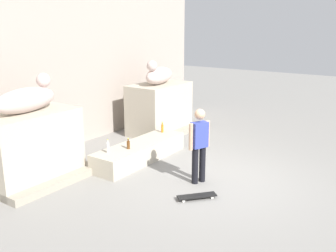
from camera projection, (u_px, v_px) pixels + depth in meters
The scene contains 13 objects.
ground_plane at pixel (222, 181), 8.47m from camera, with size 40.00×40.00×0.00m, color gray.
facade_wall at pixel (64, 46), 10.51m from camera, with size 11.50×0.60×5.65m, color #A6998E.
pedestal_left at pixel (30, 147), 8.30m from camera, with size 2.07×1.20×1.59m, color #B7AD99.
pedestal_right at pixel (160, 108), 12.10m from camera, with size 2.07×1.20×1.59m, color #B7AD99.
statue_reclining_left at pixel (27, 99), 8.05m from camera, with size 1.66×0.77×0.78m.
statue_reclining_right at pixel (159, 75), 11.78m from camera, with size 1.68×0.90×0.78m.
ledge_block at pixel (140, 152), 9.71m from camera, with size 2.88×0.81×0.47m, color #B7AD99.
skater at pixel (199, 143), 8.18m from camera, with size 0.51×0.32×1.67m.
skateboard at pixel (197, 196), 7.60m from camera, with size 0.74×0.67×0.08m.
bottle_orange at pixel (162, 128), 10.56m from camera, with size 0.07×0.07×0.29m.
bottle_brown at pixel (128, 145), 9.17m from camera, with size 0.08×0.08×0.26m.
bottle_clear at pixel (108, 147), 8.87m from camera, with size 0.06×0.06×0.33m.
stair_step at pixel (125, 153), 10.04m from camera, with size 6.87×0.50×0.17m, color gray.
Camera 1 is at (-7.12, -3.52, 3.42)m, focal length 40.40 mm.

